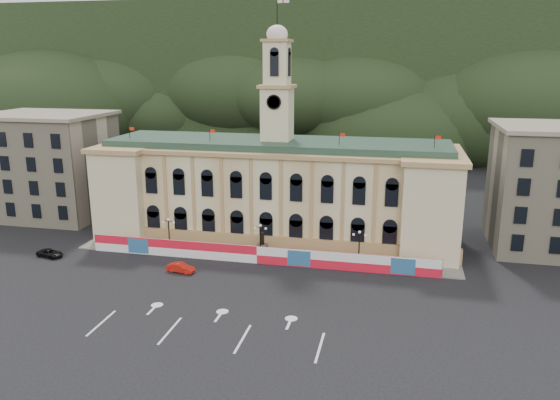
% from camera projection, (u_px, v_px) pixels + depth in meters
% --- Properties ---
extents(ground, '(260.00, 260.00, 0.00)m').
position_uv_depth(ground, '(224.00, 310.00, 62.49)').
color(ground, black).
rests_on(ground, ground).
extents(lane_markings, '(26.00, 10.00, 0.02)m').
position_uv_depth(lane_markings, '(209.00, 330.00, 57.76)').
color(lane_markings, white).
rests_on(lane_markings, ground).
extents(hill_ridge, '(230.00, 80.00, 64.00)m').
position_uv_depth(hill_ridge, '(342.00, 86.00, 172.90)').
color(hill_ridge, black).
rests_on(hill_ridge, ground).
extents(city_hall, '(56.20, 17.60, 37.10)m').
position_uv_depth(city_hall, '(277.00, 189.00, 86.64)').
color(city_hall, beige).
rests_on(city_hall, ground).
extents(side_building_left, '(21.00, 17.00, 18.60)m').
position_uv_depth(side_building_left, '(49.00, 165.00, 98.35)').
color(side_building_left, '#B8AD8E').
rests_on(side_building_left, ground).
extents(hoarding_fence, '(50.00, 0.44, 2.50)m').
position_uv_depth(hoarding_fence, '(258.00, 255.00, 76.41)').
color(hoarding_fence, red).
rests_on(hoarding_fence, ground).
extents(pavement, '(56.00, 5.50, 0.16)m').
position_uv_depth(pavement, '(262.00, 256.00, 79.25)').
color(pavement, slate).
rests_on(pavement, ground).
extents(statue, '(1.40, 1.40, 3.72)m').
position_uv_depth(statue, '(262.00, 248.00, 79.21)').
color(statue, '#595651').
rests_on(statue, ground).
extents(lamp_left, '(1.96, 0.44, 5.15)m').
position_uv_depth(lamp_left, '(169.00, 232.00, 80.71)').
color(lamp_left, black).
rests_on(lamp_left, ground).
extents(lamp_center, '(1.96, 0.44, 5.15)m').
position_uv_depth(lamp_center, '(260.00, 238.00, 77.79)').
color(lamp_center, black).
rests_on(lamp_center, ground).
extents(lamp_right, '(1.96, 0.44, 5.15)m').
position_uv_depth(lamp_right, '(359.00, 245.00, 74.87)').
color(lamp_right, black).
rests_on(lamp_right, ground).
extents(red_sedan, '(2.49, 4.23, 1.26)m').
position_uv_depth(red_sedan, '(181.00, 268.00, 73.32)').
color(red_sedan, red).
rests_on(red_sedan, ground).
extents(black_suv, '(3.55, 4.79, 1.11)m').
position_uv_depth(black_suv, '(50.00, 253.00, 79.01)').
color(black_suv, black).
rests_on(black_suv, ground).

